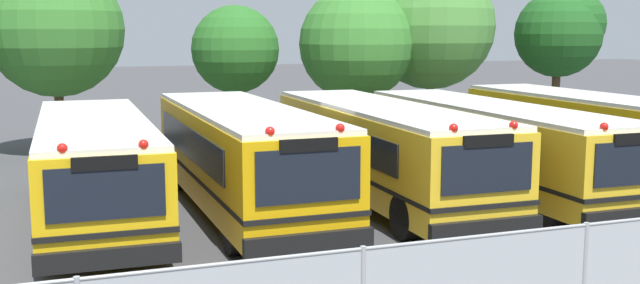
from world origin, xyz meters
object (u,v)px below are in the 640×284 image
school_bus_2 (381,147)px  tree_1 (57,29)px  tree_5 (562,31)px  school_bus_1 (242,154)px  tree_3 (355,44)px  school_bus_3 (490,142)px  tree_4 (429,23)px  tree_2 (235,51)px  school_bus_0 (95,164)px  school_bus_4 (595,133)px

school_bus_2 → tree_1: 13.59m
school_bus_2 → tree_5: bearing=-143.7°
school_bus_1 → tree_3: bearing=-126.2°
school_bus_3 → tree_4: (3.26, 9.78, 3.40)m
tree_5 → tree_1: bearing=174.4°
school_bus_2 → tree_2: 9.98m
school_bus_0 → school_bus_4: size_ratio=0.94×
school_bus_2 → school_bus_4: (7.18, 0.30, 0.00)m
school_bus_4 → tree_3: 10.38m
tree_2 → tree_4: 8.25m
school_bus_4 → tree_5: tree_5 is taller
school_bus_1 → tree_5: (16.13, 8.76, 3.01)m
school_bus_0 → tree_4: tree_4 is taller
tree_1 → tree_3: 11.05m
school_bus_0 → school_bus_2: (7.21, -0.28, 0.05)m
school_bus_0 → tree_2: 11.14m
tree_3 → tree_1: bearing=173.9°
school_bus_1 → tree_3: 12.09m
school_bus_1 → tree_4: bearing=-136.7°
tree_4 → tree_3: bearing=-175.6°
tree_1 → tree_2: 6.35m
school_bus_4 → tree_1: size_ratio=1.57×
tree_3 → school_bus_2: bearing=-108.6°
school_bus_2 → tree_3: bearing=-107.6°
school_bus_2 → tree_3: (3.22, 9.55, 2.53)m
tree_2 → school_bus_0: bearing=-121.3°
school_bus_2 → tree_5: tree_5 is taller
school_bus_3 → tree_2: bearing=-62.1°
school_bus_3 → tree_5: (9.02, 8.72, 3.09)m
tree_1 → tree_3: (10.97, -1.17, -0.58)m
school_bus_1 → tree_2: (2.19, 9.59, 2.28)m
school_bus_1 → school_bus_3: 7.11m
school_bus_2 → tree_2: bearing=-79.8°
tree_1 → tree_4: tree_4 is taller
tree_2 → tree_4: tree_4 is taller
school_bus_0 → school_bus_3: school_bus_0 is taller
tree_1 → school_bus_1: bearing=-69.5°
tree_4 → school_bus_1: bearing=-136.6°
school_bus_0 → school_bus_2: bearing=178.9°
school_bus_4 → tree_5: (5.22, 8.46, 3.04)m
school_bus_2 → school_bus_4: size_ratio=0.99×
school_bus_1 → tree_2: size_ratio=1.88×
tree_3 → tree_2: bearing=179.6°
tree_3 → tree_5: size_ratio=1.00×
school_bus_0 → tree_2: size_ratio=1.90×
tree_4 → tree_2: bearing=-178.4°
tree_5 → school_bus_0: bearing=-156.6°
tree_1 → tree_2: bearing=-10.4°
school_bus_3 → tree_3: (-0.15, 9.52, 2.58)m
school_bus_3 → tree_5: tree_5 is taller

